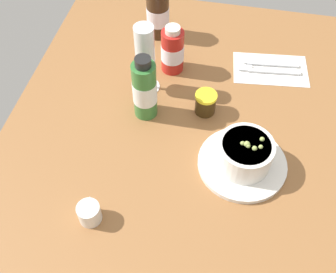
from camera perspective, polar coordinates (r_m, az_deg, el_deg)
name	(u,v)px	position (r cm, az deg, el deg)	size (l,w,h in cm)	color
ground_plane	(177,140)	(98.35, 1.30, -0.54)	(110.00, 84.00, 3.00)	brown
porridge_bowl	(244,156)	(90.97, 10.56, -2.66)	(19.95, 19.95, 8.58)	silver
cutlery_setting	(269,69)	(115.74, 13.89, 9.19)	(14.26, 21.12, 0.90)	silver
creamer_jug	(89,212)	(85.41, -10.91, -10.36)	(5.67, 4.71, 5.13)	silver
wine_glass	(145,52)	(99.83, -3.25, 11.75)	(6.74, 6.74, 19.05)	white
jam_jar	(205,103)	(100.47, 5.25, 4.69)	(5.34, 5.34, 5.81)	#34240E
sauce_bottle_red	(172,51)	(108.76, 0.63, 11.89)	(6.05, 6.05, 13.62)	#B21E19
sauce_bottle_brown	(158,14)	(119.76, -1.43, 16.75)	(6.41, 6.41, 15.21)	#382314
sauce_bottle_green	(145,90)	(96.23, -3.27, 6.54)	(5.80, 5.80, 17.57)	#337233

